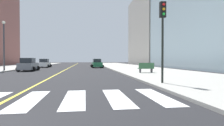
% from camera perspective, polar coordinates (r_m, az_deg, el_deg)
% --- Properties ---
extents(sidewalk_kerb_east, '(10.00, 120.00, 0.15)m').
position_cam_1_polar(sidewalk_kerb_east, '(25.69, 12.52, -2.47)').
color(sidewalk_kerb_east, '#9E9B93').
rests_on(sidewalk_kerb_east, ground).
extents(crosswalk_paint, '(13.50, 4.00, 0.01)m').
position_cam_1_polar(crosswalk_paint, '(8.74, -29.54, -9.91)').
color(crosswalk_paint, silver).
rests_on(crosswalk_paint, ground).
extents(lane_divider_paint, '(0.16, 80.00, 0.01)m').
position_cam_1_polar(lane_divider_paint, '(44.13, -12.23, -1.08)').
color(lane_divider_paint, yellow).
rests_on(lane_divider_paint, ground).
extents(parking_garage_concrete, '(18.00, 24.00, 22.48)m').
position_cam_1_polar(parking_garage_concrete, '(65.17, 15.28, 9.50)').
color(parking_garage_concrete, '#9E9B93').
rests_on(parking_garage_concrete, ground).
extents(car_gray_nearest, '(2.63, 4.20, 1.87)m').
position_cam_1_polar(car_gray_nearest, '(29.41, -24.16, -0.53)').
color(car_gray_nearest, slate).
rests_on(car_gray_nearest, ground).
extents(car_white_second, '(2.53, 4.02, 1.79)m').
position_cam_1_polar(car_white_second, '(41.57, -19.89, -0.11)').
color(car_white_second, silver).
rests_on(car_white_second, ground).
extents(car_green_third, '(2.60, 4.06, 1.79)m').
position_cam_1_polar(car_green_third, '(37.78, -4.61, -0.16)').
color(car_green_third, '#236B42').
rests_on(car_green_third, ground).
extents(traffic_light_near_corner, '(0.36, 0.41, 5.17)m').
position_cam_1_polar(traffic_light_near_corner, '(12.56, 15.20, 10.74)').
color(traffic_light_near_corner, black).
rests_on(traffic_light_near_corner, sidewalk_kerb_east).
extents(park_bench, '(1.81, 0.58, 1.12)m').
position_cam_1_polar(park_bench, '(21.78, 10.35, -1.47)').
color(park_bench, '#33603D').
rests_on(park_bench, sidewalk_kerb_east).
extents(street_lamp, '(0.44, 0.44, 6.93)m').
position_cam_1_polar(street_lamp, '(30.61, -30.09, 5.84)').
color(street_lamp, '#38383D').
rests_on(street_lamp, sidewalk_kerb_west).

